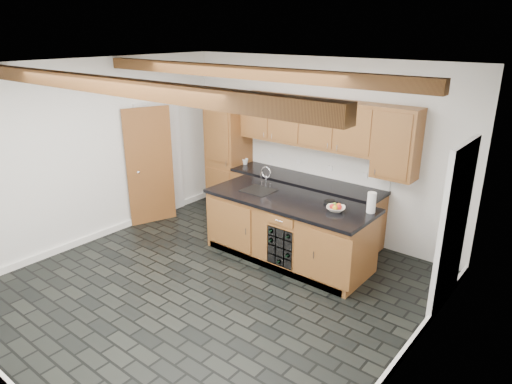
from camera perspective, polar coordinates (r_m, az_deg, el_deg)
ground at (r=6.12m, az=-5.59°, el=-11.77°), size 5.00×5.00×0.00m
room_shell at (r=5.91m, az=-3.08°, el=3.34°), size 5.01×5.00×5.00m
back_cabinetry at (r=7.52m, az=4.03°, el=2.59°), size 3.65×0.62×2.20m
island at (r=6.61m, az=4.02°, el=-4.68°), size 2.48×0.96×0.93m
faucet at (r=6.77m, az=0.50°, el=0.52°), size 0.45×0.40×0.34m
kitchen_scale at (r=6.33m, az=9.31°, el=-1.22°), size 0.17×0.11×0.05m
fruit_bowl at (r=6.09m, az=9.94°, el=-2.07°), size 0.32×0.32×0.06m
fruit_cluster at (r=6.08m, az=9.96°, el=-1.79°), size 0.16×0.17×0.07m
paper_towel at (r=6.09m, az=14.23°, el=-1.29°), size 0.12×0.12×0.27m
mug at (r=8.06m, az=-1.37°, el=3.82°), size 0.13×0.13×0.10m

